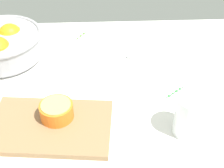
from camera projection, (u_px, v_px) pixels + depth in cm
name	position (u px, v px, depth cm)	size (l,w,h in cm)	color
ground_plane	(101.00, 104.00, 93.94)	(140.13, 91.37, 3.00)	white
fruit_bowl	(1.00, 44.00, 106.08)	(26.95, 26.95, 11.06)	#99999E
juice_glass	(190.00, 117.00, 80.70)	(8.28, 8.28, 11.26)	white
cutting_board	(50.00, 126.00, 84.18)	(31.17, 19.41, 1.61)	olive
orange_half_0	(56.00, 111.00, 84.30)	(8.76, 8.76, 4.48)	orange
spoon	(119.00, 58.00, 108.48)	(15.54, 5.79, 1.00)	silver
herb_sprig_0	(81.00, 35.00, 119.96)	(4.59, 6.45, 0.93)	#497C30
herb_sprig_1	(174.00, 92.00, 95.34)	(6.47, 5.18, 0.95)	#388C41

